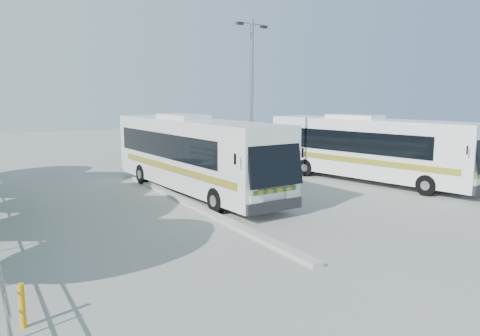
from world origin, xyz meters
TOP-DOWN VIEW (x-y plane):
  - ground at (0.00, 0.00)m, footprint 100.00×100.00m
  - kerb_divider at (-2.30, 2.00)m, footprint 0.40×16.00m
  - coach_main at (-1.00, 4.99)m, footprint 3.49×13.02m
  - coach_adjacent at (8.54, 2.83)m, footprint 4.95×12.63m
  - lamppost at (2.00, 4.51)m, footprint 2.02×0.66m
  - bollard at (-9.70, -5.51)m, footprint 0.15×0.15m

SIDE VIEW (x-z plane):
  - ground at x=0.00m, z-range 0.00..0.00m
  - kerb_divider at x=-2.30m, z-range 0.00..0.15m
  - bollard at x=-9.70m, z-range 0.00..0.95m
  - coach_adjacent at x=8.54m, z-range 0.17..3.60m
  - coach_main at x=-1.00m, z-range 0.17..3.74m
  - lamppost at x=2.00m, z-range 0.43..8.79m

